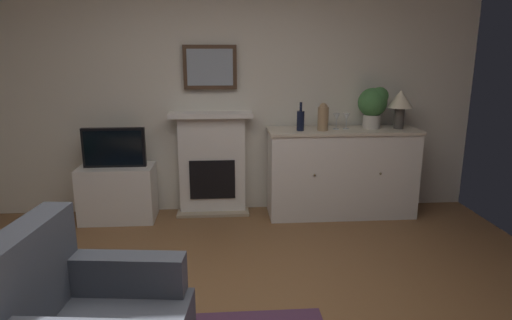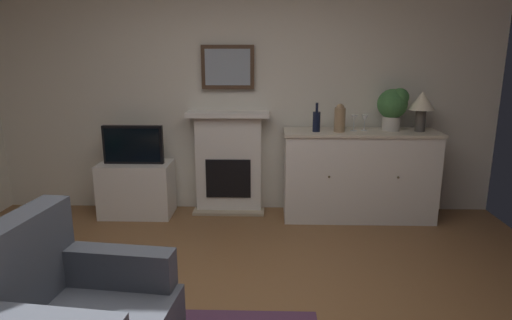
# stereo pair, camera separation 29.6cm
# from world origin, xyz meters

# --- Properties ---
(wall_rear) EXTENTS (5.43, 0.06, 2.90)m
(wall_rear) POSITION_xyz_m (0.00, 2.46, 1.45)
(wall_rear) COLOR silver
(wall_rear) RESTS_ON ground_plane
(fireplace_unit) EXTENTS (0.87, 0.30, 1.10)m
(fireplace_unit) POSITION_xyz_m (-0.14, 2.34, 0.55)
(fireplace_unit) COLOR white
(fireplace_unit) RESTS_ON ground_plane
(framed_picture) EXTENTS (0.55, 0.04, 0.45)m
(framed_picture) POSITION_xyz_m (-0.14, 2.38, 1.56)
(framed_picture) COLOR #473323
(sideboard_cabinet) EXTENTS (1.57, 0.49, 0.93)m
(sideboard_cabinet) POSITION_xyz_m (1.23, 2.16, 0.47)
(sideboard_cabinet) COLOR white
(sideboard_cabinet) RESTS_ON ground_plane
(table_lamp) EXTENTS (0.26, 0.26, 0.40)m
(table_lamp) POSITION_xyz_m (1.81, 2.16, 1.21)
(table_lamp) COLOR #4C4742
(table_lamp) RESTS_ON sideboard_cabinet
(wine_bottle) EXTENTS (0.08, 0.08, 0.29)m
(wine_bottle) POSITION_xyz_m (0.76, 2.11, 1.04)
(wine_bottle) COLOR black
(wine_bottle) RESTS_ON sideboard_cabinet
(wine_glass_left) EXTENTS (0.07, 0.07, 0.16)m
(wine_glass_left) POSITION_xyz_m (1.15, 2.17, 1.05)
(wine_glass_left) COLOR silver
(wine_glass_left) RESTS_ON sideboard_cabinet
(wine_glass_center) EXTENTS (0.07, 0.07, 0.16)m
(wine_glass_center) POSITION_xyz_m (1.26, 2.18, 1.05)
(wine_glass_center) COLOR silver
(wine_glass_center) RESTS_ON sideboard_cabinet
(vase_decorative) EXTENTS (0.11, 0.11, 0.28)m
(vase_decorative) POSITION_xyz_m (0.99, 2.11, 1.07)
(vase_decorative) COLOR #9E7F5B
(vase_decorative) RESTS_ON sideboard_cabinet
(tv_cabinet) EXTENTS (0.75, 0.42, 0.58)m
(tv_cabinet) POSITION_xyz_m (-1.12, 2.17, 0.29)
(tv_cabinet) COLOR white
(tv_cabinet) RESTS_ON ground_plane
(tv_set) EXTENTS (0.62, 0.07, 0.40)m
(tv_set) POSITION_xyz_m (-1.12, 2.15, 0.78)
(tv_set) COLOR black
(tv_set) RESTS_ON tv_cabinet
(potted_plant_small) EXTENTS (0.30, 0.30, 0.43)m
(potted_plant_small) POSITION_xyz_m (1.54, 2.20, 1.19)
(potted_plant_small) COLOR beige
(potted_plant_small) RESTS_ON sideboard_cabinet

